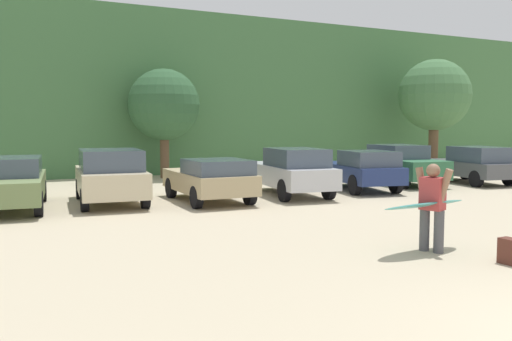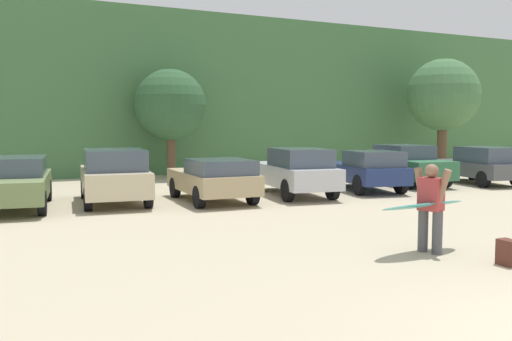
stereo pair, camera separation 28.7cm
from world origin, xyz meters
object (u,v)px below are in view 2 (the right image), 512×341
person_adult (431,203)px  parked_car_tan (214,178)px  parked_car_champagne (114,175)px  parked_car_silver (295,171)px  parked_car_forest_green (406,164)px  surfboard_teal (423,205)px  parked_car_olive_green (14,182)px  parked_car_dark_gray (481,165)px  backpack_dropped (508,253)px  parked_car_navy (366,170)px

person_adult → parked_car_tan: bearing=-101.5°
parked_car_champagne → parked_car_silver: (5.88, -0.85, -0.03)m
parked_car_forest_green → surfboard_teal: bearing=147.7°
parked_car_olive_green → surfboard_teal: bearing=-136.2°
parked_car_olive_green → parked_car_tan: 5.82m
parked_car_forest_green → surfboard_teal: size_ratio=2.08×
parked_car_champagne → parked_car_silver: 5.95m
parked_car_forest_green → parked_car_olive_green: bearing=97.4°
parked_car_dark_gray → backpack_dropped: parked_car_dark_gray is taller
parked_car_champagne → parked_car_navy: 8.93m
parked_car_champagne → parked_car_olive_green: bearing=93.2°
parked_car_silver → person_adult: size_ratio=2.77×
parked_car_forest_green → parked_car_silver: bearing=107.7°
parked_car_silver → parked_car_navy: (3.01, 0.08, -0.07)m
parked_car_olive_green → parked_car_champagne: (2.82, -0.17, 0.09)m
parked_car_forest_green → person_adult: (-7.56, -9.38, 0.13)m
parked_car_navy → parked_car_olive_green: bearing=96.7°
parked_car_dark_gray → backpack_dropped: size_ratio=9.40×
parked_car_forest_green → backpack_dropped: parked_car_forest_green is taller
parked_car_dark_gray → parked_car_champagne: bearing=96.3°
parked_car_forest_green → parked_car_dark_gray: parked_car_forest_green is taller
parked_car_olive_green → parked_car_dark_gray: (17.32, -1.13, 0.00)m
parked_car_champagne → parked_car_dark_gray: size_ratio=1.03×
parked_car_champagne → person_adult: 10.02m
parked_car_olive_green → backpack_dropped: (7.42, -10.65, -0.56)m
parked_car_navy → person_adult: size_ratio=2.60×
parked_car_silver → parked_car_dark_gray: (8.62, -0.11, -0.05)m
parked_car_forest_green → backpack_dropped: (-7.03, -10.69, -0.60)m
parked_car_dark_gray → surfboard_teal: size_ratio=2.02×
parked_car_champagne → parked_car_tan: size_ratio=1.08×
parked_car_silver → backpack_dropped: parked_car_silver is taller
parked_car_navy → backpack_dropped: size_ratio=9.75×
parked_car_navy → backpack_dropped: bearing=167.4°
parked_car_silver → parked_car_tan: bearing=101.1°
parked_car_tan → backpack_dropped: bearing=-167.6°
parked_car_silver → surfboard_teal: parked_car_silver is taller
parked_car_champagne → surfboard_teal: bearing=-150.0°
parked_car_olive_green → parked_car_navy: parked_car_olive_green is taller
parked_car_tan → parked_car_silver: bearing=-84.8°
parked_car_tan → parked_car_silver: 3.02m
parked_car_tan → parked_car_olive_green: bearing=80.4°
person_adult → surfboard_teal: size_ratio=0.81×
parked_car_dark_gray → surfboard_teal: parked_car_dark_gray is taller
parked_car_navy → backpack_dropped: 10.63m
parked_car_tan → person_adult: person_adult is taller
parked_car_forest_green → parked_car_tan: bearing=105.1°
parked_car_olive_green → surfboard_teal: 11.48m
person_adult → parked_car_navy: bearing=-139.7°
parked_car_olive_green → surfboard_teal: parked_car_olive_green is taller
surfboard_teal → person_adult: bearing=152.0°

